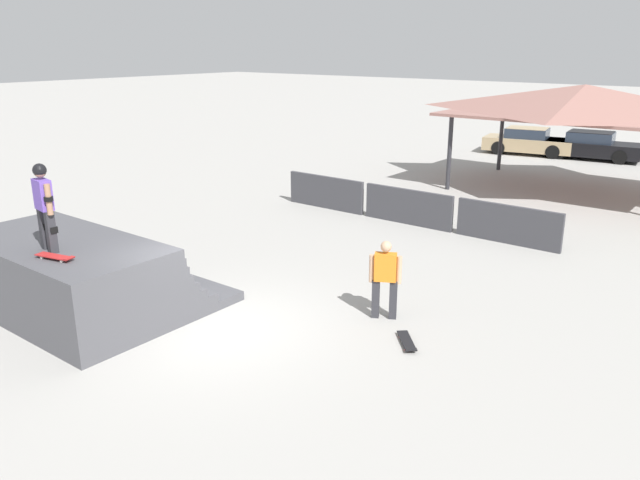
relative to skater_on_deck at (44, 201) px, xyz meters
name	(u,v)px	position (x,y,z in m)	size (l,w,h in m)	color
ground_plane	(218,327)	(2.45, 1.80, -2.44)	(160.00, 160.00, 0.00)	#A3A09B
quarter_pipe_ramp	(77,277)	(-0.37, 0.67, -1.75)	(4.53, 3.80, 1.51)	#4C4C51
skater_on_deck	(44,201)	(0.00, 0.00, 0.00)	(0.70, 0.28, 1.62)	#2D2D33
skateboard_on_deck	(56,257)	(0.56, -0.21, -0.87)	(0.80, 0.37, 0.09)	silver
bystander_walking	(385,276)	(4.69, 4.11, -1.57)	(0.60, 0.39, 1.58)	#2D2D33
skateboard_on_ground	(407,342)	(5.65, 3.38, -2.39)	(0.71, 0.74, 0.09)	red
barrier_fence	(408,207)	(1.65, 10.22, -1.92)	(9.06, 0.12, 1.05)	#3D3D42
pavilion_shelter	(584,101)	(4.28, 17.54, 0.79)	(8.99, 5.57, 3.81)	#2D2D33
parked_car_tan	(528,142)	(-0.02, 24.55, -1.84)	(4.36, 2.39, 1.27)	tan
parked_car_black	(592,146)	(2.80, 25.06, -1.84)	(4.43, 2.22, 1.27)	black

